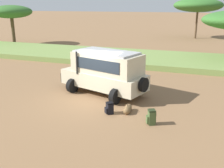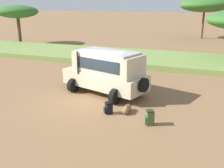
{
  "view_description": "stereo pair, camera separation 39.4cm",
  "coord_description": "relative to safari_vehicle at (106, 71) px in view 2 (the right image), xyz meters",
  "views": [
    {
      "loc": [
        5.33,
        -12.02,
        4.88
      ],
      "look_at": [
        1.07,
        -0.06,
        1.0
      ],
      "focal_mm": 42.0,
      "sensor_mm": 36.0,
      "label": 1
    },
    {
      "loc": [
        5.7,
        -11.88,
        4.88
      ],
      "look_at": [
        1.07,
        -0.06,
        1.0
      ],
      "focal_mm": 42.0,
      "sensor_mm": 36.0,
      "label": 2
    }
  ],
  "objects": [
    {
      "name": "ground_plane",
      "position": [
        -0.22,
        -1.17,
        -1.29
      ],
      "size": [
        320.0,
        320.0,
        0.0
      ],
      "primitive_type": "plane",
      "color": "olive"
    },
    {
      "name": "grass_bank",
      "position": [
        -0.22,
        9.6,
        -1.07
      ],
      "size": [
        120.0,
        7.0,
        0.44
      ],
      "color": "olive",
      "rests_on": "ground_plane"
    },
    {
      "name": "safari_vehicle",
      "position": [
        0.0,
        0.0,
        0.0
      ],
      "size": [
        5.46,
        3.59,
        2.44
      ],
      "color": "beige",
      "rests_on": "ground_plane"
    },
    {
      "name": "backpack_beside_front_wheel",
      "position": [
        1.22,
        -2.62,
        -1.03
      ],
      "size": [
        0.45,
        0.44,
        0.55
      ],
      "color": "black",
      "rests_on": "ground_plane"
    },
    {
      "name": "backpack_cluster_center",
      "position": [
        3.27,
        -3.1,
        -0.97
      ],
      "size": [
        0.44,
        0.41,
        0.66
      ],
      "color": "#42562D",
      "rests_on": "ground_plane"
    },
    {
      "name": "duffel_bag_low_black_case",
      "position": [
        1.97,
        -2.19,
        -1.13
      ],
      "size": [
        0.36,
        0.81,
        0.42
      ],
      "color": "brown",
      "rests_on": "ground_plane"
    },
    {
      "name": "acacia_tree_far_left",
      "position": [
        -17.54,
        13.78,
        2.67
      ],
      "size": [
        4.97,
        5.14,
        4.78
      ],
      "color": "brown",
      "rests_on": "ground_plane"
    },
    {
      "name": "acacia_tree_left_mid",
      "position": [
        3.61,
        27.97,
        3.42
      ],
      "size": [
        6.96,
        6.38,
        5.71
      ],
      "color": "brown",
      "rests_on": "ground_plane"
    }
  ]
}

